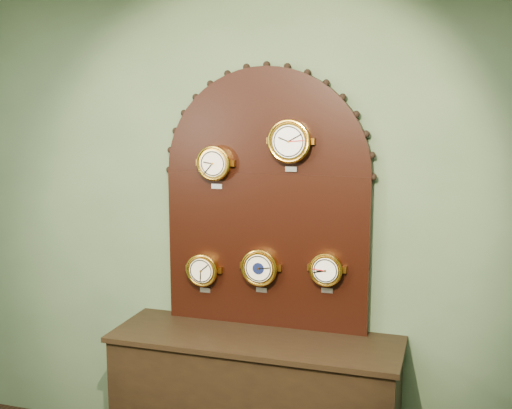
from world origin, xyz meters
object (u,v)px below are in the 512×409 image
(arabic_clock, at_px, (290,141))
(barometer, at_px, (260,267))
(roman_clock, at_px, (215,163))
(hygrometer, at_px, (203,270))
(shop_counter, at_px, (255,408))
(tide_clock, at_px, (326,269))
(display_board, at_px, (266,191))

(arabic_clock, relative_size, barometer, 1.09)
(roman_clock, height_order, hygrometer, roman_clock)
(shop_counter, bearing_deg, tide_clock, 22.69)
(tide_clock, bearing_deg, display_board, 169.93)
(shop_counter, relative_size, display_board, 1.05)
(display_board, bearing_deg, shop_counter, -90.00)
(arabic_clock, bearing_deg, display_board, 156.39)
(display_board, xyz_separation_m, arabic_clock, (0.15, -0.07, 0.29))
(shop_counter, height_order, tide_clock, tide_clock)
(shop_counter, bearing_deg, roman_clock, 152.09)
(hygrometer, bearing_deg, display_board, 10.03)
(roman_clock, xyz_separation_m, barometer, (0.27, -0.00, -0.59))
(arabic_clock, distance_m, barometer, 0.75)
(shop_counter, relative_size, tide_clock, 6.64)
(arabic_clock, height_order, tide_clock, arabic_clock)
(display_board, height_order, hygrometer, display_board)
(roman_clock, xyz_separation_m, tide_clock, (0.66, 0.00, -0.57))
(shop_counter, height_order, display_board, display_board)
(display_board, bearing_deg, arabic_clock, -23.61)
(roman_clock, xyz_separation_m, hygrometer, (-0.08, 0.00, -0.64))
(roman_clock, relative_size, tide_clock, 1.05)
(barometer, bearing_deg, shop_counter, -83.39)
(arabic_clock, bearing_deg, hygrometer, 179.87)
(shop_counter, bearing_deg, hygrometer, 157.48)
(barometer, distance_m, tide_clock, 0.39)
(hygrometer, bearing_deg, tide_clock, 0.02)
(tide_clock, bearing_deg, roman_clock, -179.97)
(arabic_clock, xyz_separation_m, hygrometer, (-0.53, 0.00, -0.77))
(display_board, bearing_deg, roman_clock, -167.22)
(shop_counter, height_order, hygrometer, hygrometer)
(roman_clock, distance_m, tide_clock, 0.87)
(roman_clock, bearing_deg, arabic_clock, -0.13)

